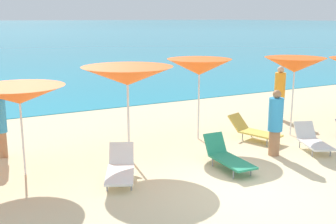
{
  "coord_description": "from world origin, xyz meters",
  "views": [
    {
      "loc": [
        -5.36,
        -6.51,
        3.59
      ],
      "look_at": [
        -0.39,
        2.77,
        1.2
      ],
      "focal_mm": 44.98,
      "sensor_mm": 36.0,
      "label": 1
    }
  ],
  "objects": [
    {
      "name": "umbrella_5",
      "position": [
        3.94,
        2.81,
        2.18
      ],
      "size": [
        1.9,
        1.9,
        2.4
      ],
      "color": "silver",
      "rests_on": "ground_plane"
    },
    {
      "name": "umbrella_3",
      "position": [
        -1.35,
        3.13,
        2.15
      ],
      "size": [
        2.42,
        2.42,
        2.39
      ],
      "color": "silver",
      "rests_on": "ground_plane"
    },
    {
      "name": "beachgoer_0",
      "position": [
        -4.2,
        4.76,
        0.95
      ],
      "size": [
        0.29,
        0.29,
        1.76
      ],
      "rotation": [
        0.0,
        0.0,
        0.94
      ],
      "color": "#A3704C",
      "rests_on": "ground_plane"
    },
    {
      "name": "ground_plane",
      "position": [
        0.0,
        10.0,
        -0.15
      ],
      "size": [
        50.0,
        100.0,
        0.3
      ],
      "primitive_type": "cube",
      "color": "beige"
    },
    {
      "name": "lounge_chair_3",
      "position": [
        0.45,
        1.32,
        0.3
      ],
      "size": [
        0.62,
        1.6,
        0.73
      ],
      "rotation": [
        0.0,
        0.0,
        -0.05
      ],
      "color": "#268C66",
      "rests_on": "ground_plane"
    },
    {
      "name": "beachgoer_1",
      "position": [
        2.14,
        1.56,
        0.92
      ],
      "size": [
        0.38,
        0.38,
        1.75
      ],
      "rotation": [
        0.0,
        0.0,
        2.73
      ],
      "color": "#A3704C",
      "rests_on": "ground_plane"
    },
    {
      "name": "lounge_chair_4",
      "position": [
        2.56,
        2.92,
        0.3
      ],
      "size": [
        1.02,
        1.7,
        0.69
      ],
      "rotation": [
        0.0,
        0.0,
        0.31
      ],
      "color": "#D8BF4C",
      "rests_on": "ground_plane"
    },
    {
      "name": "lounge_chair_0",
      "position": [
        3.37,
        1.39,
        0.29
      ],
      "size": [
        1.06,
        1.56,
        0.66
      ],
      "rotation": [
        0.0,
        0.0,
        -0.37
      ],
      "color": "white",
      "rests_on": "ground_plane"
    },
    {
      "name": "lounge_chair_9",
      "position": [
        -2.09,
        1.87,
        0.27
      ],
      "size": [
        1.21,
        1.72,
        0.66
      ],
      "rotation": [
        0.0,
        0.0,
        -0.43
      ],
      "color": "white",
      "rests_on": "ground_plane"
    },
    {
      "name": "umbrella_2",
      "position": [
        -3.93,
        3.2,
        1.88
      ],
      "size": [
        2.04,
        2.04,
        2.09
      ],
      "color": "silver",
      "rests_on": "ground_plane"
    },
    {
      "name": "umbrella_4",
      "position": [
        1.2,
        3.81,
        2.16
      ],
      "size": [
        1.98,
        1.98,
        2.4
      ],
      "color": "silver",
      "rests_on": "ground_plane"
    },
    {
      "name": "beachgoer_3",
      "position": [
        5.04,
        4.55,
        1.0
      ],
      "size": [
        0.38,
        0.38,
        1.9
      ],
      "rotation": [
        0.0,
        0.0,
        5.09
      ],
      "color": "#DBAA84",
      "rests_on": "ground_plane"
    }
  ]
}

